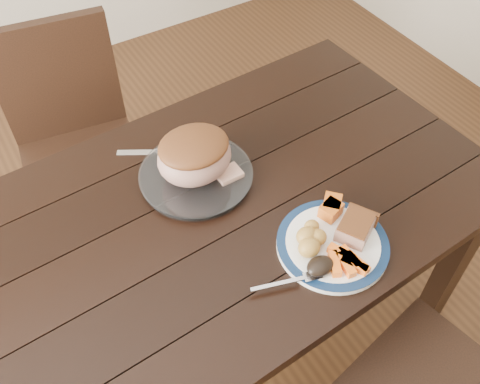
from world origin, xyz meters
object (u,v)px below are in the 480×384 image
dinner_plate (332,245)px  dining_table (212,232)px  chair_far (75,136)px  serving_platter (196,176)px  carving_knife (191,151)px  pork_slice (355,228)px  fork (292,281)px  roast_joint (194,157)px

dinner_plate → dining_table: bearing=128.0°
chair_far → serving_platter: bearing=116.0°
dining_table → carving_knife: size_ratio=5.75×
dining_table → pork_slice: size_ratio=16.92×
serving_platter → pork_slice: pork_slice is taller
serving_platter → pork_slice: (0.25, -0.40, 0.03)m
dining_table → serving_platter: 0.16m
serving_platter → fork: fork is taller
chair_far → fork: bearing=110.5°
dinner_plate → chair_far: bearing=110.4°
serving_platter → fork: bearing=-86.3°
dinner_plate → pork_slice: 0.07m
pork_slice → carving_knife: size_ratio=0.34×
chair_far → dining_table: bearing=111.4°
dining_table → serving_platter: size_ratio=5.24×
pork_slice → chair_far: bearing=113.4°
dining_table → pork_slice: (0.27, -0.27, 0.13)m
pork_slice → carving_knife: pork_slice is taller
chair_far → roast_joint: 0.71m
dining_table → chair_far: size_ratio=1.77×
pork_slice → fork: pork_slice is taller
dining_table → roast_joint: 0.22m
dinner_plate → pork_slice: bearing=-4.8°
fork → carving_knife: 0.53m
pork_slice → roast_joint: (-0.25, 0.40, 0.04)m
pork_slice → roast_joint: size_ratio=0.46×
pork_slice → dinner_plate: bearing=175.2°
dining_table → serving_platter: (0.02, 0.13, 0.10)m
carving_knife → dining_table: bearing=-74.5°
roast_joint → carving_knife: size_ratio=0.73×
fork → roast_joint: 0.43m
chair_far → dinner_plate: (0.37, -1.00, 0.23)m
dinner_plate → serving_platter: 0.43m
chair_far → serving_platter: chair_far is taller
serving_platter → dinner_plate: bearing=-65.0°
carving_knife → fork: bearing=-60.3°
carving_knife → serving_platter: bearing=-79.6°
dinner_plate → fork: bearing=-165.9°
dining_table → dinner_plate: (0.21, -0.26, 0.10)m
dining_table → fork: size_ratio=9.39×
dining_table → carving_knife: carving_knife is taller
dining_table → pork_slice: 0.40m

